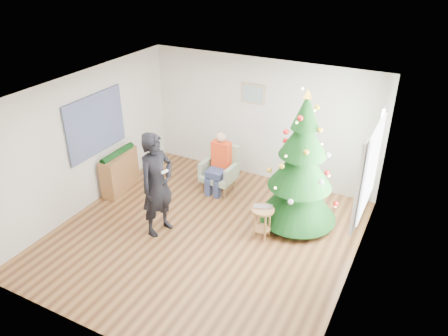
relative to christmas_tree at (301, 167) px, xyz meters
The scene contains 19 objects.
floor 2.09m from the christmas_tree, 138.66° to the right, with size 5.00×5.00×0.00m, color brown.
ceiling 2.27m from the christmas_tree, 138.66° to the right, with size 5.00×5.00×0.00m, color white.
wall_back 1.89m from the christmas_tree, 134.37° to the left, with size 5.00×5.00×0.00m, color silver.
wall_front 3.89m from the christmas_tree, 109.77° to the right, with size 5.00×5.00×0.00m, color silver.
wall_left 3.99m from the christmas_tree, 163.13° to the right, with size 5.00×5.00×0.00m, color silver.
wall_right 1.66m from the christmas_tree, 44.28° to the right, with size 5.00×5.00×0.00m, color silver.
window_panel 1.22m from the christmas_tree, ahead, with size 0.04×1.30×1.40m, color white.
curtains 1.19m from the christmas_tree, ahead, with size 0.05×1.75×1.50m.
christmas_tree is the anchor object (origin of this frame).
stool 1.18m from the christmas_tree, 118.66° to the right, with size 0.39×0.39×0.59m.
laptop 0.98m from the christmas_tree, 118.66° to the right, with size 0.32×0.21×0.03m, color silver.
armchair 2.02m from the christmas_tree, 167.01° to the left, with size 0.71×0.65×0.96m.
seated_person 1.91m from the christmas_tree, 168.52° to the left, with size 0.39×0.56×1.26m.
standing_man 2.50m from the christmas_tree, 146.98° to the right, with size 0.69×0.45×1.89m, color black.
game_controller 2.34m from the christmas_tree, 143.67° to the right, with size 0.04×0.13×0.04m, color white.
console 3.76m from the christmas_tree, behind, with size 0.30×1.00×0.80m, color brown.
garland 3.70m from the christmas_tree, behind, with size 0.14×0.14×0.90m, color black.
tapestry 3.89m from the christmas_tree, 167.22° to the right, with size 0.03×1.50×1.15m, color black.
framed_picture 2.12m from the christmas_tree, 139.20° to the left, with size 0.52×0.05×0.42m.
Camera 1 is at (3.18, -5.37, 4.68)m, focal length 35.00 mm.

